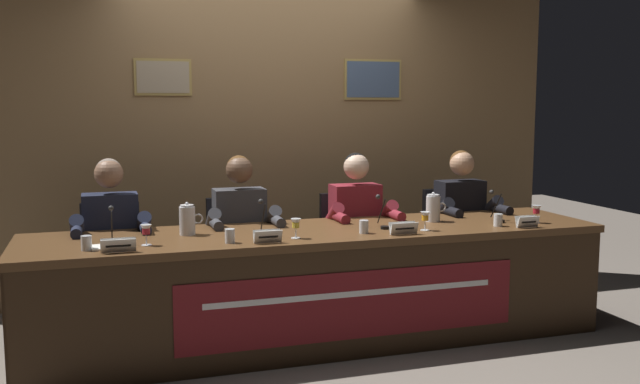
# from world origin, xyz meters

# --- Properties ---
(ground_plane) EXTENTS (12.00, 12.00, 0.00)m
(ground_plane) POSITION_xyz_m (0.00, 0.00, 0.00)
(ground_plane) COLOR #70665B
(wall_back_panelled) EXTENTS (5.01, 0.14, 2.60)m
(wall_back_panelled) POSITION_xyz_m (0.00, 1.33, 1.30)
(wall_back_panelled) COLOR #937047
(wall_back_panelled) RESTS_ON ground_plane
(conference_table) EXTENTS (3.81, 0.89, 0.75)m
(conference_table) POSITION_xyz_m (0.00, -0.12, 0.52)
(conference_table) COLOR brown
(conference_table) RESTS_ON ground_plane
(chair_far_left) EXTENTS (0.44, 0.44, 0.89)m
(chair_far_left) POSITION_xyz_m (-1.32, 0.63, 0.43)
(chair_far_left) COLOR black
(chair_far_left) RESTS_ON ground_plane
(panelist_far_left) EXTENTS (0.51, 0.48, 1.22)m
(panelist_far_left) POSITION_xyz_m (-1.32, 0.43, 0.70)
(panelist_far_left) COLOR black
(panelist_far_left) RESTS_ON ground_plane
(nameplate_far_left) EXTENTS (0.19, 0.06, 0.08)m
(nameplate_far_left) POSITION_xyz_m (-1.29, -0.34, 0.79)
(nameplate_far_left) COLOR white
(nameplate_far_left) RESTS_ON conference_table
(juice_glass_far_left) EXTENTS (0.06, 0.06, 0.12)m
(juice_glass_far_left) POSITION_xyz_m (-1.13, -0.19, 0.84)
(juice_glass_far_left) COLOR white
(juice_glass_far_left) RESTS_ON conference_table
(water_cup_far_left) EXTENTS (0.06, 0.06, 0.08)m
(water_cup_far_left) POSITION_xyz_m (-1.46, -0.23, 0.79)
(water_cup_far_left) COLOR silver
(water_cup_far_left) RESTS_ON conference_table
(microphone_far_left) EXTENTS (0.06, 0.17, 0.22)m
(microphone_far_left) POSITION_xyz_m (-1.32, -0.07, 0.82)
(microphone_far_left) COLOR black
(microphone_far_left) RESTS_ON conference_table
(chair_center_left) EXTENTS (0.44, 0.44, 0.89)m
(chair_center_left) POSITION_xyz_m (-0.44, 0.63, 0.43)
(chair_center_left) COLOR black
(chair_center_left) RESTS_ON ground_plane
(panelist_center_left) EXTENTS (0.51, 0.48, 1.22)m
(panelist_center_left) POSITION_xyz_m (-0.44, 0.43, 0.70)
(panelist_center_left) COLOR black
(panelist_center_left) RESTS_ON ground_plane
(nameplate_center_left) EXTENTS (0.17, 0.06, 0.08)m
(nameplate_center_left) POSITION_xyz_m (-0.43, -0.33, 0.79)
(nameplate_center_left) COLOR white
(nameplate_center_left) RESTS_ON conference_table
(juice_glass_center_left) EXTENTS (0.06, 0.06, 0.12)m
(juice_glass_center_left) POSITION_xyz_m (-0.24, -0.25, 0.84)
(juice_glass_center_left) COLOR white
(juice_glass_center_left) RESTS_ON conference_table
(water_cup_center_left) EXTENTS (0.06, 0.06, 0.08)m
(water_cup_center_left) POSITION_xyz_m (-0.65, -0.26, 0.79)
(water_cup_center_left) COLOR silver
(water_cup_center_left) RESTS_ON conference_table
(microphone_center_left) EXTENTS (0.06, 0.17, 0.22)m
(microphone_center_left) POSITION_xyz_m (-0.39, -0.05, 0.82)
(microphone_center_left) COLOR black
(microphone_center_left) RESTS_ON conference_table
(chair_center_right) EXTENTS (0.44, 0.44, 0.89)m
(chair_center_right) POSITION_xyz_m (0.44, 0.63, 0.43)
(chair_center_right) COLOR black
(chair_center_right) RESTS_ON ground_plane
(panelist_center_right) EXTENTS (0.51, 0.48, 1.22)m
(panelist_center_right) POSITION_xyz_m (0.44, 0.43, 0.70)
(panelist_center_right) COLOR black
(panelist_center_right) RESTS_ON ground_plane
(nameplate_center_right) EXTENTS (0.18, 0.06, 0.08)m
(nameplate_center_right) POSITION_xyz_m (0.45, -0.33, 0.79)
(nameplate_center_right) COLOR white
(nameplate_center_right) RESTS_ON conference_table
(juice_glass_center_right) EXTENTS (0.06, 0.06, 0.12)m
(juice_glass_center_right) POSITION_xyz_m (0.65, -0.24, 0.84)
(juice_glass_center_right) COLOR white
(juice_glass_center_right) RESTS_ON conference_table
(water_cup_center_right) EXTENTS (0.06, 0.06, 0.08)m
(water_cup_center_right) POSITION_xyz_m (0.23, -0.22, 0.79)
(water_cup_center_right) COLOR silver
(water_cup_center_right) RESTS_ON conference_table
(microphone_center_right) EXTENTS (0.06, 0.17, 0.22)m
(microphone_center_right) POSITION_xyz_m (0.42, -0.07, 0.82)
(microphone_center_right) COLOR black
(microphone_center_right) RESTS_ON conference_table
(chair_far_right) EXTENTS (0.44, 0.44, 0.89)m
(chair_far_right) POSITION_xyz_m (1.32, 0.63, 0.43)
(chair_far_right) COLOR black
(chair_far_right) RESTS_ON ground_plane
(panelist_far_right) EXTENTS (0.51, 0.48, 1.22)m
(panelist_far_right) POSITION_xyz_m (1.32, 0.43, 0.70)
(panelist_far_right) COLOR black
(panelist_far_right) RESTS_ON ground_plane
(nameplate_far_right) EXTENTS (0.16, 0.06, 0.08)m
(nameplate_far_right) POSITION_xyz_m (1.35, -0.35, 0.79)
(nameplate_far_right) COLOR white
(nameplate_far_right) RESTS_ON conference_table
(juice_glass_far_right) EXTENTS (0.06, 0.06, 0.12)m
(juice_glass_far_right) POSITION_xyz_m (1.51, -0.21, 0.84)
(juice_glass_far_right) COLOR white
(juice_glass_far_right) RESTS_ON conference_table
(water_cup_far_right) EXTENTS (0.06, 0.06, 0.08)m
(water_cup_far_right) POSITION_xyz_m (1.19, -0.25, 0.79)
(water_cup_far_right) COLOR silver
(water_cup_far_right) RESTS_ON conference_table
(microphone_far_right) EXTENTS (0.06, 0.17, 0.22)m
(microphone_far_right) POSITION_xyz_m (1.29, -0.08, 0.82)
(microphone_far_right) COLOR black
(microphone_far_right) RESTS_ON conference_table
(water_pitcher_left_side) EXTENTS (0.15, 0.10, 0.21)m
(water_pitcher_left_side) POSITION_xyz_m (-0.86, 0.08, 0.84)
(water_pitcher_left_side) COLOR silver
(water_pitcher_left_side) RESTS_ON conference_table
(water_pitcher_right_side) EXTENTS (0.15, 0.10, 0.21)m
(water_pitcher_right_side) POSITION_xyz_m (0.86, 0.06, 0.84)
(water_pitcher_right_side) COLOR silver
(water_pitcher_right_side) RESTS_ON conference_table
(document_stack_far_left) EXTENTS (0.23, 0.17, 0.01)m
(document_stack_far_left) POSITION_xyz_m (-1.34, -0.19, 0.76)
(document_stack_far_left) COLOR white
(document_stack_far_left) RESTS_ON conference_table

